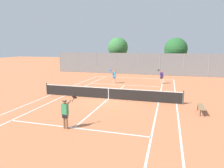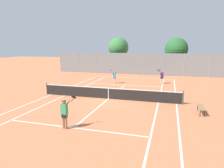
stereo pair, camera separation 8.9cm
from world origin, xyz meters
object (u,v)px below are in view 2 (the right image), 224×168
tennis_net (108,93)px  courtside_bench (201,107)px  player_near_side (65,112)px  tree_behind_right (175,50)px  player_far_right (162,76)px  loose_tennis_ball_1 (114,110)px  player_far_left (114,76)px  tree_behind_left (118,48)px  loose_tennis_ball_0 (123,99)px

tennis_net → courtside_bench: size_ratio=8.00×
player_near_side → tree_behind_right: tree_behind_right is taller
player_far_right → loose_tennis_ball_1: bearing=-103.2°
player_far_right → courtside_bench: (2.98, -10.30, -0.52)m
tree_behind_right → player_far_left: bearing=-122.1°
player_far_right → tree_behind_left: bearing=127.6°
loose_tennis_ball_1 → tree_behind_left: (-5.36, 21.81, 4.05)m
tennis_net → tree_behind_left: bearing=102.1°
tree_behind_left → tree_behind_right: (9.61, -0.52, -0.26)m
loose_tennis_ball_1 → tree_behind_left: size_ratio=0.01×
loose_tennis_ball_0 → tree_behind_right: 19.05m
courtside_bench → tree_behind_left: bearing=118.0°
courtside_bench → tree_behind_right: 20.56m
loose_tennis_ball_1 → player_far_left: bearing=105.5°
player_near_side → tree_behind_left: 25.93m
loose_tennis_ball_0 → tree_behind_right: tree_behind_right is taller
player_far_left → tree_behind_left: size_ratio=0.30×
player_near_side → player_far_left: 13.77m
loose_tennis_ball_1 → tree_behind_right: bearing=78.7°
tree_behind_left → tree_behind_right: size_ratio=1.03×
loose_tennis_ball_0 → courtside_bench: (5.79, -2.08, 0.38)m
loose_tennis_ball_0 → courtside_bench: 6.17m
tennis_net → courtside_bench: 7.22m
player_far_right → loose_tennis_ball_0: size_ratio=26.88×
player_far_right → tree_behind_left: (-8.03, 10.45, 3.16)m
tennis_net → player_near_side: player_near_side is taller
loose_tennis_ball_1 → player_far_right: bearing=76.8°
player_near_side → courtside_bench: 8.77m
tree_behind_left → loose_tennis_ball_0: bearing=-74.4°
tennis_net → player_near_side: (-0.39, -6.59, 0.42)m
tree_behind_right → loose_tennis_ball_1: bearing=-101.3°
player_far_left → loose_tennis_ball_0: bearing=-69.1°
player_near_side → tree_behind_left: bearing=98.1°
loose_tennis_ball_0 → tree_behind_left: (-5.22, 18.66, 4.05)m
courtside_bench → tree_behind_left: size_ratio=0.25×
player_far_left → courtside_bench: bearing=-46.9°
player_far_left → loose_tennis_ball_0: size_ratio=26.88×
courtside_bench → tree_behind_left: (-11.01, 20.75, 3.67)m
tennis_net → loose_tennis_ball_0: bearing=10.5°
player_far_right → tennis_net: bearing=-115.4°
player_near_side → courtside_bench: bearing=32.7°
courtside_bench → tree_behind_right: size_ratio=0.26×
player_near_side → player_far_left: bearing=94.4°
player_near_side → player_far_right: same height
player_far_left → tennis_net: bearing=-78.5°
tennis_net → loose_tennis_ball_0: (1.19, 0.22, -0.48)m
player_far_right → loose_tennis_ball_0: (-2.82, -8.22, -0.89)m
tennis_net → tree_behind_right: tree_behind_right is taller
loose_tennis_ball_0 → tree_behind_right: (4.39, 18.14, 3.79)m
tree_behind_left → player_far_left: bearing=-77.6°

